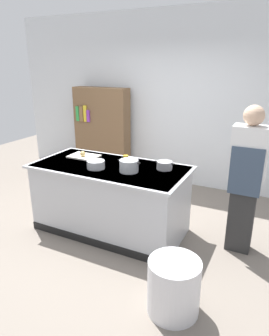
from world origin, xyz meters
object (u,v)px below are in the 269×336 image
at_px(sauce_pan, 164,165).
at_px(bookshelf, 102,132).
at_px(onion, 83,154).
at_px(juice_cup, 126,159).
at_px(mixing_bowl, 96,164).
at_px(person_chef, 246,178).
at_px(trash_bin, 174,287).
at_px(stock_pot, 129,166).

xyz_separation_m(sauce_pan, bookshelf, (-1.91, 1.60, -0.10)).
height_order(onion, juice_cup, juice_cup).
height_order(onion, mixing_bowl, mixing_bowl).
bearing_deg(person_chef, bookshelf, 60.59).
relative_size(onion, juice_cup, 0.75).
xyz_separation_m(onion, juice_cup, (0.63, 0.07, -0.01)).
bearing_deg(trash_bin, onion, 147.15).
height_order(mixing_bowl, person_chef, person_chef).
height_order(onion, bookshelf, bookshelf).
distance_m(onion, juice_cup, 0.63).
bearing_deg(bookshelf, juice_cup, -49.25).
distance_m(onion, trash_bin, 2.18).
bearing_deg(trash_bin, bookshelf, 131.73).
bearing_deg(stock_pot, juice_cup, 124.70).
height_order(onion, sauce_pan, sauce_pan).
bearing_deg(stock_pot, mixing_bowl, -169.39).
height_order(stock_pot, sauce_pan, stock_pot).
bearing_deg(trash_bin, person_chef, 73.91).
bearing_deg(sauce_pan, person_chef, 6.00).
distance_m(mixing_bowl, trash_bin, 1.72).
distance_m(juice_cup, person_chef, 1.48).
distance_m(stock_pot, person_chef, 1.34).
distance_m(onion, person_chef, 2.11).
distance_m(mixing_bowl, person_chef, 1.76).
relative_size(trash_bin, person_chef, 0.30).
height_order(stock_pot, juice_cup, stock_pot).
height_order(juice_cup, person_chef, person_chef).
height_order(onion, person_chef, person_chef).
bearing_deg(stock_pot, bookshelf, 129.91).
distance_m(onion, mixing_bowl, 0.50).
xyz_separation_m(stock_pot, bookshelf, (-1.57, 1.87, -0.12)).
height_order(sauce_pan, bookshelf, bookshelf).
xyz_separation_m(juice_cup, trash_bin, (1.11, -1.19, -0.69)).
distance_m(onion, stock_pot, 0.85).
distance_m(person_chef, bookshelf, 3.22).
relative_size(sauce_pan, mixing_bowl, 1.17).
distance_m(stock_pot, sauce_pan, 0.44).
bearing_deg(bookshelf, onion, -65.84).
relative_size(onion, mixing_bowl, 0.34).
bearing_deg(sauce_pan, trash_bin, -64.25).
bearing_deg(onion, trash_bin, -32.85).
bearing_deg(mixing_bowl, sauce_pan, 24.37).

